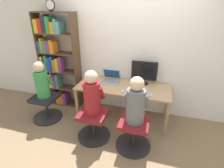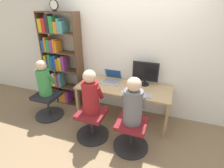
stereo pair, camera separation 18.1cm
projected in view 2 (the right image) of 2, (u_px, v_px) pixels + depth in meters
The scene contains 15 objects.
ground_plane at pixel (117, 128), 3.27m from camera, with size 14.00×14.00×0.00m, color #846B4C.
wall_back at pixel (130, 50), 3.36m from camera, with size 10.00×0.05×2.60m.
desk at pixel (124, 90), 3.30m from camera, with size 1.75×0.69×0.70m.
desktop_monitor at pixel (145, 73), 3.26m from camera, with size 0.49×0.18×0.45m.
laptop at pixel (111, 79), 3.46m from camera, with size 0.36×0.34×0.24m.
keyboard at pixel (139, 94), 2.98m from camera, with size 0.43×0.14×0.03m.
computer_mouse_by_keyboard at pixel (122, 92), 3.06m from camera, with size 0.06×0.10×0.03m.
office_chair_left at pixel (131, 134), 2.74m from camera, with size 0.57×0.57×0.50m.
office_chair_right at pixel (92, 123), 2.99m from camera, with size 0.57×0.57×0.50m.
person_at_monitor at pixel (133, 103), 2.51m from camera, with size 0.34×0.32×0.73m.
person_at_laptop at pixel (91, 94), 2.75m from camera, with size 0.33×0.32×0.73m.
bookshelf at pixel (58, 61), 3.77m from camera, with size 0.85×0.28×1.99m.
desk_clock at pixel (54, 5), 3.21m from camera, with size 0.19×0.03×0.21m.
office_chair_side at pixel (48, 105), 3.54m from camera, with size 0.57×0.57×0.50m.
person_near_shelf at pixel (44, 79), 3.31m from camera, with size 0.30×0.30×0.69m.
Camera 2 is at (0.79, -2.49, 2.14)m, focal length 28.00 mm.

